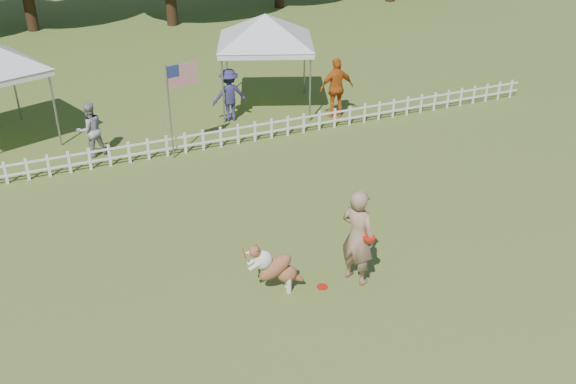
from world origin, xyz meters
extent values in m
plane|color=#3A551B|center=(0.00, 0.00, 0.00)|extent=(120.00, 120.00, 0.00)
imported|color=#9E775E|center=(1.18, 0.13, 0.96)|extent=(0.71, 0.83, 1.93)
cylinder|color=red|center=(0.49, 0.15, 0.01)|extent=(0.27, 0.27, 0.02)
imported|color=#9A9B9F|center=(-2.55, 7.85, 0.75)|extent=(0.85, 0.73, 1.49)
imported|color=navy|center=(1.64, 8.81, 0.79)|extent=(1.04, 0.61, 1.58)
imported|color=#C75917|center=(4.69, 7.79, 0.91)|extent=(1.09, 0.50, 1.82)
camera|label=1|loc=(-3.98, -8.54, 7.30)|focal=40.00mm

